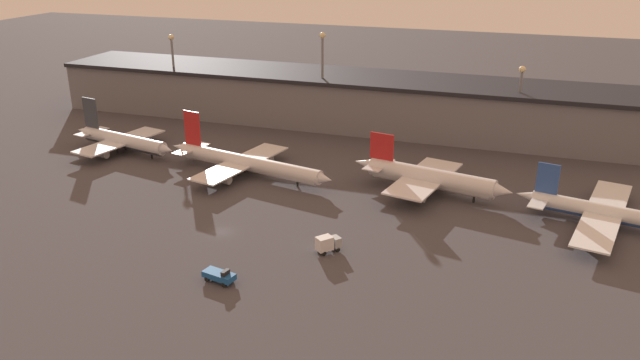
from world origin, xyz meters
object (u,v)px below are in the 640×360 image
(airplane_1, at_px, (246,163))
(airplane_3, at_px, (609,213))
(airplane_0, at_px, (122,141))
(service_vehicle_2, at_px, (328,243))
(service_vehicle_3, at_px, (219,276))
(airplane_2, at_px, (429,178))

(airplane_1, height_order, airplane_3, airplane_1)
(airplane_0, relative_size, airplane_1, 0.75)
(airplane_1, height_order, service_vehicle_2, airplane_1)
(airplane_1, bearing_deg, service_vehicle_3, -58.33)
(airplane_2, distance_m, service_vehicle_3, 57.79)
(airplane_1, relative_size, service_vehicle_2, 9.62)
(service_vehicle_2, height_order, service_vehicle_3, service_vehicle_2)
(airplane_3, xyz_separation_m, service_vehicle_3, (-64.72, -45.22, -1.69))
(airplane_2, bearing_deg, service_vehicle_2, -98.80)
(airplane_1, distance_m, service_vehicle_3, 51.34)
(airplane_2, distance_m, airplane_3, 38.02)
(airplane_0, relative_size, service_vehicle_3, 5.85)
(airplane_0, xyz_separation_m, service_vehicle_3, (56.76, -53.17, -2.08))
(airplane_1, bearing_deg, airplane_3, 9.59)
(airplane_2, height_order, service_vehicle_3, airplane_2)
(airplane_0, distance_m, airplane_2, 83.94)
(airplane_1, xyz_separation_m, service_vehicle_2, (31.70, -32.04, -1.34))
(airplane_1, height_order, airplane_2, airplane_1)
(airplane_3, distance_m, service_vehicle_2, 58.32)
(airplane_0, height_order, airplane_2, airplane_0)
(airplane_0, bearing_deg, service_vehicle_3, -31.45)
(service_vehicle_2, relative_size, service_vehicle_3, 0.81)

